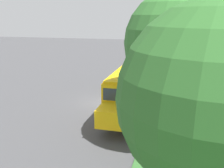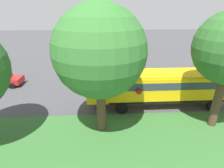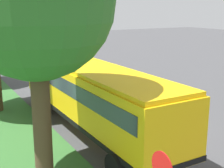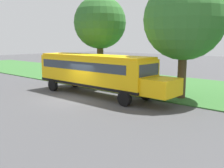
# 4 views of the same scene
# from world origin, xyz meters

# --- Properties ---
(ground_plane) EXTENTS (120.00, 120.00, 0.00)m
(ground_plane) POSITION_xyz_m (0.00, 0.00, 0.00)
(ground_plane) COLOR #424244
(school_bus) EXTENTS (2.85, 12.42, 3.16)m
(school_bus) POSITION_xyz_m (-2.48, 0.25, 1.92)
(school_bus) COLOR yellow
(school_bus) RESTS_ON ground
(car_red_nearest) EXTENTS (2.02, 4.40, 1.56)m
(car_red_nearest) POSITION_xyz_m (2.80, 17.34, 0.88)
(car_red_nearest) COLOR #B21E1E
(car_red_nearest) RESTS_ON ground
(oak_tree_beside_bus) EXTENTS (4.79, 4.79, 8.29)m
(oak_tree_beside_bus) POSITION_xyz_m (-5.89, -2.54, 5.84)
(oak_tree_beside_bus) COLOR #4C3826
(oak_tree_beside_bus) RESTS_ON ground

